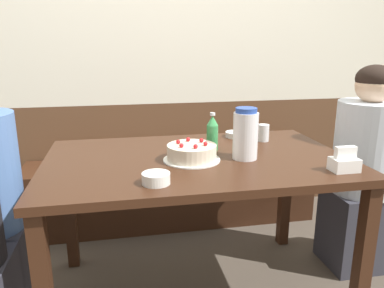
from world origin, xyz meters
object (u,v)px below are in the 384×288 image
object	(u,v)px
napkin_holder	(344,162)
bowl_rice_small	(236,134)
bench_seat	(173,191)
person_grey_tee	(363,174)
bowl_soup_white	(156,178)
birthday_cake	(192,153)
water_pitcher	(245,134)
soju_bottle	(212,133)
glass_water_tall	(263,133)

from	to	relation	value
napkin_holder	bowl_rice_small	distance (m)	0.70
bench_seat	person_grey_tee	world-z (taller)	person_grey_tee
bowl_soup_white	bowl_rice_small	bearing A→B (deg)	51.13
birthday_cake	person_grey_tee	bearing A→B (deg)	7.94
water_pitcher	person_grey_tee	size ratio (longest dim) A/B	0.21
bench_seat	birthday_cake	size ratio (longest dim) A/B	7.70
napkin_holder	bench_seat	bearing A→B (deg)	116.04
soju_bottle	person_grey_tee	world-z (taller)	person_grey_tee
bowl_soup_white	person_grey_tee	distance (m)	1.26
birthday_cake	water_pitcher	size ratio (longest dim) A/B	1.10
birthday_cake	bowl_soup_white	distance (m)	0.32
bench_seat	glass_water_tall	size ratio (longest dim) A/B	22.03
glass_water_tall	napkin_holder	bearing A→B (deg)	-74.76
bench_seat	bowl_soup_white	size ratio (longest dim) A/B	18.56
bench_seat	bowl_soup_white	bearing A→B (deg)	-101.05
napkin_holder	water_pitcher	bearing A→B (deg)	144.53
bowl_rice_small	water_pitcher	bearing A→B (deg)	-101.77
bench_seat	napkin_holder	bearing A→B (deg)	-63.96
soju_bottle	bowl_rice_small	size ratio (longest dim) A/B	1.63
soju_bottle	glass_water_tall	distance (m)	0.34
bowl_soup_white	napkin_holder	bearing A→B (deg)	-0.34
bench_seat	napkin_holder	xyz separation A→B (m)	(0.56, -1.14, 0.54)
bench_seat	bowl_rice_small	xyz separation A→B (m)	(0.29, -0.50, 0.52)
bowl_rice_small	soju_bottle	bearing A→B (deg)	-129.99
bowl_rice_small	bowl_soup_white	bearing A→B (deg)	-128.87
napkin_holder	glass_water_tall	bearing A→B (deg)	105.24
bench_seat	napkin_holder	distance (m)	1.38
bowl_rice_small	person_grey_tee	bearing A→B (deg)	-20.10
water_pitcher	person_grey_tee	distance (m)	0.82
birthday_cake	glass_water_tall	xyz separation A→B (m)	(0.45, 0.27, 0.01)
bowl_soup_white	bench_seat	bearing A→B (deg)	78.95
bench_seat	soju_bottle	world-z (taller)	soju_bottle
soju_bottle	bowl_rice_small	bearing A→B (deg)	50.01
birthday_cake	water_pitcher	bearing A→B (deg)	-4.06
person_grey_tee	bowl_rice_small	bearing A→B (deg)	-20.10
bench_seat	birthday_cake	world-z (taller)	birthday_cake
bowl_soup_white	person_grey_tee	size ratio (longest dim) A/B	0.09
bowl_rice_small	person_grey_tee	size ratio (longest dim) A/B	0.10
bench_seat	person_grey_tee	distance (m)	1.25
bowl_soup_white	bowl_rice_small	xyz separation A→B (m)	(0.52, 0.64, -0.01)
soju_bottle	bowl_soup_white	distance (m)	0.52
birthday_cake	bowl_rice_small	xyz separation A→B (m)	(0.33, 0.38, -0.02)
water_pitcher	napkin_holder	world-z (taller)	water_pitcher
person_grey_tee	soju_bottle	bearing A→B (deg)	-0.59
bench_seat	soju_bottle	bearing A→B (deg)	-82.35
bowl_soup_white	person_grey_tee	world-z (taller)	person_grey_tee
soju_bottle	napkin_holder	size ratio (longest dim) A/B	1.71
water_pitcher	bowl_soup_white	world-z (taller)	water_pitcher
bowl_soup_white	soju_bottle	bearing A→B (deg)	51.80
water_pitcher	glass_water_tall	xyz separation A→B (m)	(0.20, 0.28, -0.07)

